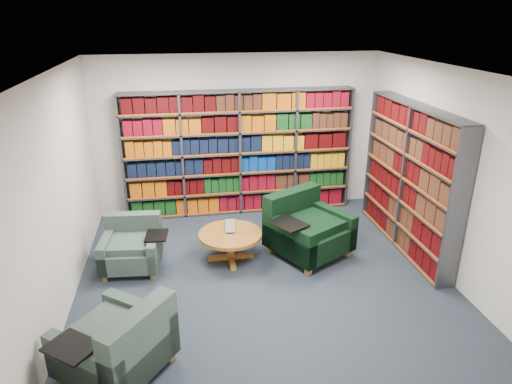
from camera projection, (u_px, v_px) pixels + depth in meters
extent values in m
cube|color=black|center=(263.00, 278.00, 6.33)|extent=(5.00, 5.00, 0.01)
cube|color=white|center=(265.00, 70.00, 5.29)|extent=(5.00, 5.00, 0.01)
cube|color=beige|center=(238.00, 135.00, 8.10)|extent=(5.00, 0.01, 2.80)
cube|color=beige|center=(324.00, 296.00, 3.51)|extent=(5.00, 0.01, 2.80)
cube|color=beige|center=(57.00, 196.00, 5.41)|extent=(0.01, 5.00, 2.80)
cube|color=beige|center=(445.00, 173.00, 6.20)|extent=(0.01, 5.00, 2.80)
cube|color=#47494F|center=(239.00, 154.00, 8.06)|extent=(4.00, 0.28, 2.20)
cube|color=silver|center=(238.00, 151.00, 8.18)|extent=(4.00, 0.02, 2.20)
cube|color=#D84C0A|center=(240.00, 156.00, 7.94)|extent=(4.00, 0.01, 2.20)
cube|color=#0B330F|center=(240.00, 202.00, 8.40)|extent=(3.88, 0.21, 0.29)
cube|color=#9D4708|center=(240.00, 183.00, 8.27)|extent=(3.88, 0.21, 0.29)
cube|color=black|center=(239.00, 164.00, 8.13)|extent=(3.88, 0.21, 0.29)
cube|color=#9D4708|center=(239.00, 144.00, 7.99)|extent=(3.88, 0.21, 0.29)
cube|color=#5D0510|center=(239.00, 123.00, 7.86)|extent=(3.88, 0.21, 0.29)
cube|color=#320203|center=(239.00, 102.00, 7.72)|extent=(3.88, 0.21, 0.29)
cube|color=#47494F|center=(409.00, 179.00, 6.84)|extent=(0.28, 2.50, 2.20)
cube|color=silver|center=(418.00, 179.00, 6.86)|extent=(0.02, 2.50, 2.20)
cube|color=#D84C0A|center=(401.00, 180.00, 6.82)|extent=(0.02, 2.50, 2.20)
cube|color=#320203|center=(402.00, 234.00, 7.18)|extent=(0.21, 2.38, 0.29)
cube|color=#320203|center=(405.00, 213.00, 7.04)|extent=(0.21, 2.38, 0.29)
cube|color=#320203|center=(408.00, 191.00, 6.91)|extent=(0.21, 2.38, 0.29)
cube|color=#381B0F|center=(411.00, 168.00, 6.77)|extent=(0.21, 2.38, 0.29)
cube|color=#381B0F|center=(414.00, 144.00, 6.64)|extent=(0.21, 2.38, 0.29)
cube|color=#320203|center=(417.00, 119.00, 6.50)|extent=(0.21, 2.38, 0.29)
cube|color=#03263A|center=(132.00, 253.00, 6.50)|extent=(0.86, 0.86, 0.28)
cube|color=#03263A|center=(134.00, 233.00, 6.72)|extent=(0.80, 0.25, 0.63)
cube|color=#03263A|center=(108.00, 250.00, 6.45)|extent=(0.20, 0.80, 0.42)
cube|color=#03263A|center=(155.00, 248.00, 6.50)|extent=(0.20, 0.80, 0.42)
cube|color=black|center=(157.00, 235.00, 6.38)|extent=(0.33, 0.41, 0.02)
cube|color=olive|center=(105.00, 278.00, 6.25)|extent=(0.07, 0.07, 0.09)
cube|color=olive|center=(153.00, 276.00, 6.29)|extent=(0.07, 0.07, 0.09)
cube|color=olive|center=(115.00, 254.00, 6.85)|extent=(0.07, 0.07, 0.09)
cube|color=olive|center=(159.00, 253.00, 6.89)|extent=(0.07, 0.07, 0.09)
cube|color=black|center=(309.00, 236.00, 6.85)|extent=(1.37, 1.37, 0.36)
cube|color=black|center=(292.00, 214.00, 7.06)|extent=(0.99, 0.68, 0.81)
cube|color=black|center=(288.00, 239.00, 6.57)|extent=(0.63, 0.96, 0.54)
cube|color=black|center=(329.00, 223.00, 7.07)|extent=(0.63, 0.96, 0.54)
cube|color=black|center=(289.00, 224.00, 6.39)|extent=(0.57, 0.62, 0.03)
cube|color=olive|center=(308.00, 270.00, 6.40)|extent=(0.11, 0.11, 0.11)
cube|color=olive|center=(347.00, 252.00, 6.88)|extent=(0.11, 0.11, 0.11)
cube|color=olive|center=(270.00, 248.00, 7.00)|extent=(0.11, 0.11, 0.11)
cube|color=olive|center=(308.00, 233.00, 7.48)|extent=(0.11, 0.11, 0.11)
cube|color=#03263A|center=(115.00, 350.00, 4.60)|extent=(1.29, 1.29, 0.33)
cube|color=#03263A|center=(141.00, 345.00, 4.37)|extent=(0.73, 0.85, 0.74)
cube|color=#03263A|center=(141.00, 322.00, 4.89)|extent=(0.82, 0.68, 0.49)
cube|color=#03263A|center=(84.00, 368.00, 4.25)|extent=(0.82, 0.68, 0.49)
cube|color=black|center=(72.00, 347.00, 4.13)|extent=(0.57, 0.55, 0.03)
cube|color=olive|center=(117.00, 334.00, 5.16)|extent=(0.10, 0.10, 0.10)
cube|color=olive|center=(62.00, 378.00, 4.53)|extent=(0.10, 0.10, 0.10)
cube|color=olive|center=(170.00, 356.00, 4.83)|extent=(0.10, 0.10, 0.10)
cylinder|color=#9E681D|center=(230.00, 235.00, 6.65)|extent=(0.93, 0.93, 0.05)
cylinder|color=#9E681D|center=(230.00, 247.00, 6.72)|extent=(0.12, 0.12, 0.37)
cube|color=#9E681D|center=(231.00, 257.00, 6.78)|extent=(0.67, 0.08, 0.06)
cube|color=#9E681D|center=(231.00, 257.00, 6.78)|extent=(0.08, 0.67, 0.06)
cube|color=black|center=(230.00, 233.00, 6.64)|extent=(0.10, 0.05, 0.01)
cube|color=white|center=(230.00, 226.00, 6.60)|extent=(0.14, 0.01, 0.21)
cube|color=#145926|center=(230.00, 226.00, 6.60)|extent=(0.16, 0.00, 0.22)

